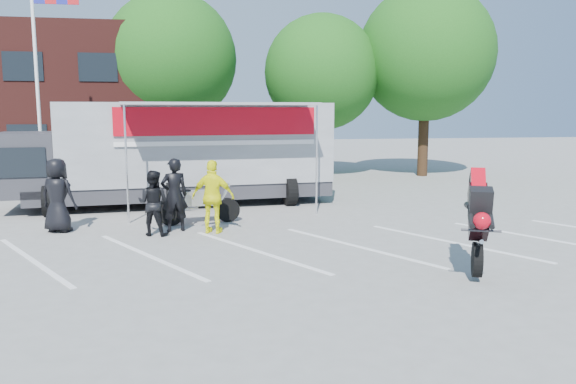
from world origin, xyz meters
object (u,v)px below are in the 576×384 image
object	(u,v)px
spectator_leather_c	(153,203)
transporter_truck	(185,205)
tree_mid	(322,73)
spectator_leather_b	(174,195)
flagpole	(43,57)
parked_motorcycle	(200,224)
spectator_hivis	(213,197)
tree_left	(171,59)
stunt_bike_rider	(472,270)
tree_right	(426,53)
spectator_leather_a	(58,195)

from	to	relation	value
spectator_leather_c	transporter_truck	bearing A→B (deg)	-80.82
tree_mid	spectator_leather_b	size ratio (longest dim) A/B	3.96
tree_mid	transporter_truck	xyz separation A→B (m)	(-6.45, -7.28, -4.94)
spectator_leather_b	flagpole	bearing A→B (deg)	-67.21
parked_motorcycle	spectator_leather_c	world-z (taller)	spectator_leather_c
flagpole	spectator_hivis	distance (m)	9.78
tree_left	stunt_bike_rider	size ratio (longest dim) A/B	3.91
stunt_bike_rider	flagpole	bearing A→B (deg)	156.17
tree_right	transporter_truck	bearing A→B (deg)	-149.37
transporter_truck	parked_motorcycle	bearing A→B (deg)	-87.50
tree_mid	parked_motorcycle	size ratio (longest dim) A/B	3.27
transporter_truck	spectator_leather_c	distance (m)	4.76
spectator_leather_a	spectator_leather_b	xyz separation A→B (m)	(3.01, -0.43, -0.00)
tree_right	spectator_leather_c	size ratio (longest dim) A/B	5.45
stunt_bike_rider	tree_right	bearing A→B (deg)	93.24
spectator_hivis	tree_mid	bearing A→B (deg)	-96.31
flagpole	spectator_leather_a	world-z (taller)	flagpole
spectator_leather_b	spectator_hivis	distance (m)	1.07
spectator_leather_a	spectator_leather_c	size ratio (longest dim) A/B	1.16
spectator_leather_b	tree_mid	bearing A→B (deg)	-132.40
transporter_truck	stunt_bike_rider	xyz separation A→B (m)	(5.75, -9.00, 0.00)
tree_left	spectator_leather_b	distance (m)	13.33
parked_motorcycle	spectator_leather_b	xyz separation A→B (m)	(-0.66, -0.89, 0.97)
stunt_bike_rider	spectator_leather_a	distance (m)	10.41
transporter_truck	spectator_leather_c	xyz separation A→B (m)	(-0.74, -4.63, 0.84)
tree_mid	spectator_hivis	size ratio (longest dim) A/B	4.02
transporter_truck	parked_motorcycle	world-z (taller)	transporter_truck
stunt_bike_rider	spectator_leather_a	xyz separation A→B (m)	(-8.97, 5.20, 0.97)
spectator_hivis	tree_left	bearing A→B (deg)	-64.97
tree_left	stunt_bike_rider	distance (m)	19.22
tree_left	spectator_hivis	xyz separation A→B (m)	(1.33, -12.91, -4.61)
tree_left	spectator_leather_a	world-z (taller)	tree_left
spectator_leather_b	spectator_hivis	xyz separation A→B (m)	(0.99, -0.40, -0.01)
parked_motorcycle	tree_left	bearing A→B (deg)	-4.51
parked_motorcycle	transporter_truck	bearing A→B (deg)	-1.72
spectator_leather_c	spectator_leather_a	bearing A→B (deg)	-0.22
stunt_bike_rider	parked_motorcycle	bearing A→B (deg)	156.21
flagpole	tree_right	size ratio (longest dim) A/B	0.88
tree_mid	tree_right	size ratio (longest dim) A/B	0.84
spectator_leather_a	spectator_hivis	bearing A→B (deg)	-169.39
spectator_leather_b	spectator_leather_c	distance (m)	0.67
stunt_bike_rider	spectator_leather_b	size ratio (longest dim) A/B	1.14
flagpole	spectator_leather_b	world-z (taller)	flagpole
tree_left	spectator_hivis	bearing A→B (deg)	-84.13
flagpole	tree_mid	size ratio (longest dim) A/B	1.04
flagpole	spectator_leather_c	world-z (taller)	flagpole
transporter_truck	spectator_hivis	world-z (taller)	spectator_hivis
flagpole	parked_motorcycle	bearing A→B (deg)	-46.98
flagpole	spectator_hivis	xyz separation A→B (m)	(5.57, -6.91, -4.10)
tree_mid	transporter_truck	bearing A→B (deg)	-131.55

